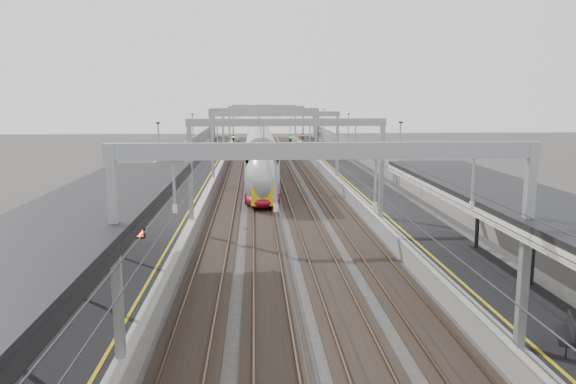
{
  "coord_description": "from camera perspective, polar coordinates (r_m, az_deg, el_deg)",
  "views": [
    {
      "loc": [
        -2.13,
        -14.48,
        8.88
      ],
      "look_at": [
        0.0,
        20.79,
        2.97
      ],
      "focal_mm": 35.0,
      "sensor_mm": 36.0,
      "label": 1
    }
  ],
  "objects": [
    {
      "name": "canopy_left",
      "position": [
        18.82,
        -21.63,
        -2.83
      ],
      "size": [
        4.4,
        30.0,
        4.24
      ],
      "color": "black",
      "rests_on": "platform_left"
    },
    {
      "name": "tracks",
      "position": [
        60.17,
        -1.39,
        1.05
      ],
      "size": [
        11.4,
        140.0,
        0.2
      ],
      "color": "black",
      "rests_on": "ground"
    },
    {
      "name": "overbridge",
      "position": [
        114.56,
        -2.41,
        7.7
      ],
      "size": [
        22.0,
        2.2,
        6.9
      ],
      "color": "gray",
      "rests_on": "ground"
    },
    {
      "name": "platform_left",
      "position": [
        60.36,
        -9.01,
        1.39
      ],
      "size": [
        4.0,
        120.0,
        1.0
      ],
      "primitive_type": "cube",
      "color": "black",
      "rests_on": "ground"
    },
    {
      "name": "bench",
      "position": [
        20.35,
        26.57,
        -12.54
      ],
      "size": [
        1.21,
        1.96,
        0.99
      ],
      "color": "black",
      "rests_on": "platform_right"
    },
    {
      "name": "signal_red_far",
      "position": [
        87.07,
        1.52,
        5.23
      ],
      "size": [
        0.32,
        0.32,
        3.48
      ],
      "color": "black",
      "rests_on": "ground"
    },
    {
      "name": "overhead_line",
      "position": [
        66.19,
        -1.62,
        7.12
      ],
      "size": [
        13.0,
        140.0,
        6.6
      ],
      "color": "#91949A",
      "rests_on": "platform_left"
    },
    {
      "name": "signal_red_near",
      "position": [
        82.65,
        0.25,
        5.01
      ],
      "size": [
        0.32,
        0.32,
        3.48
      ],
      "color": "black",
      "rests_on": "ground"
    },
    {
      "name": "wall_left",
      "position": [
        60.61,
        -12.05,
        2.38
      ],
      "size": [
        0.3,
        120.0,
        3.2
      ],
      "primitive_type": "cube",
      "color": "gray",
      "rests_on": "ground"
    },
    {
      "name": "wall_right",
      "position": [
        61.39,
        9.12,
        2.56
      ],
      "size": [
        0.3,
        120.0,
        3.2
      ],
      "primitive_type": "cube",
      "color": "gray",
      "rests_on": "ground"
    },
    {
      "name": "signal_green",
      "position": [
        83.75,
        -5.57,
        5.02
      ],
      "size": [
        0.32,
        0.32,
        3.48
      ],
      "color": "black",
      "rests_on": "ground"
    },
    {
      "name": "canopy_right",
      "position": [
        20.56,
        26.25,
        -2.14
      ],
      "size": [
        4.4,
        30.0,
        4.24
      ],
      "color": "black",
      "rests_on": "platform_right"
    },
    {
      "name": "train",
      "position": [
        68.12,
        -2.92,
        3.89
      ],
      "size": [
        2.91,
        53.07,
        4.6
      ],
      "color": "maroon",
      "rests_on": "ground"
    },
    {
      "name": "platform_right",
      "position": [
        60.92,
        6.15,
        1.53
      ],
      "size": [
        4.0,
        120.0,
        1.0
      ],
      "primitive_type": "cube",
      "color": "black",
      "rests_on": "ground"
    }
  ]
}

